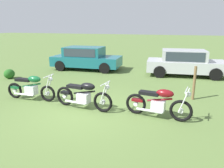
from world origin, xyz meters
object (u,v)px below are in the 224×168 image
(motorcycle_black, at_px, (84,95))
(motorcycle_maroon, at_px, (158,103))
(car_teal, at_px, (86,57))
(motorcycle_green, at_px, (31,88))
(shrub_low, at_px, (9,74))
(car_silver, at_px, (185,61))
(fence_post_wooden, at_px, (194,83))

(motorcycle_black, relative_size, motorcycle_maroon, 1.06)
(motorcycle_black, bearing_deg, car_teal, 120.70)
(motorcycle_green, relative_size, shrub_low, 3.55)
(car_silver, distance_m, fence_post_wooden, 4.18)
(motorcycle_maroon, distance_m, car_silver, 6.33)
(car_silver, bearing_deg, shrub_low, -163.06)
(motorcycle_black, bearing_deg, motorcycle_maroon, 7.31)
(fence_post_wooden, bearing_deg, motorcycle_green, -160.18)
(fence_post_wooden, distance_m, shrub_low, 9.17)
(motorcycle_maroon, bearing_deg, shrub_low, 168.83)
(motorcycle_green, distance_m, car_teal, 6.00)
(motorcycle_maroon, distance_m, shrub_low, 8.50)
(car_teal, relative_size, shrub_low, 7.63)
(motorcycle_black, relative_size, car_silver, 0.50)
(motorcycle_green, bearing_deg, car_silver, 45.97)
(motorcycle_maroon, relative_size, car_teal, 0.47)
(car_teal, relative_size, fence_post_wooden, 3.42)
(shrub_low, bearing_deg, car_silver, 23.69)
(fence_post_wooden, bearing_deg, shrub_low, 177.93)
(motorcycle_maroon, bearing_deg, motorcycle_green, -175.06)
(motorcycle_green, bearing_deg, car_teal, 92.60)
(motorcycle_black, relative_size, shrub_low, 3.77)
(motorcycle_green, relative_size, car_teal, 0.47)
(car_teal, distance_m, fence_post_wooden, 7.49)
(car_teal, bearing_deg, motorcycle_black, -69.28)
(car_silver, bearing_deg, motorcycle_black, -122.25)
(motorcycle_black, height_order, car_silver, car_silver)
(motorcycle_black, bearing_deg, car_silver, 69.76)
(motorcycle_green, distance_m, shrub_low, 4.17)
(car_teal, bearing_deg, motorcycle_green, -88.53)
(motorcycle_black, height_order, car_teal, car_teal)
(motorcycle_maroon, xyz_separation_m, fence_post_wooden, (1.03, 2.14, 0.17))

